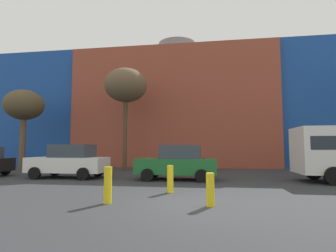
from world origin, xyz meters
TOP-DOWN VIEW (x-y plane):
  - ground_plane at (0.00, 0.00)m, footprint 200.00×200.00m
  - building_backdrop at (-2.64, 19.42)m, footprint 38.16×10.34m
  - parked_car_1 at (-7.31, 6.01)m, footprint 4.32×2.12m
  - parked_car_2 at (-1.13, 6.01)m, footprint 4.22×2.07m
  - bare_tree_0 at (-5.69, 11.15)m, footprint 3.26×3.26m
  - bare_tree_2 at (-14.31, 11.25)m, footprint 3.09×3.09m
  - bollard_yellow_0 at (-2.56, -0.27)m, footprint 0.24×0.24m
  - bollard_yellow_1 at (0.53, -0.21)m, footprint 0.24×0.24m
  - bollard_yellow_2 at (-0.94, 1.94)m, footprint 0.24×0.24m

SIDE VIEW (x-z plane):
  - ground_plane at x=0.00m, z-range 0.00..0.00m
  - bollard_yellow_1 at x=0.53m, z-range 0.00..0.95m
  - bollard_yellow_2 at x=-0.94m, z-range 0.00..1.02m
  - bollard_yellow_0 at x=-2.56m, z-range 0.00..1.11m
  - parked_car_2 at x=-1.13m, z-range -0.01..1.82m
  - parked_car_1 at x=-7.31m, z-range -0.01..1.87m
  - bare_tree_2 at x=-14.31m, z-range 1.87..8.30m
  - building_backdrop at x=-2.64m, z-range -0.90..11.99m
  - bare_tree_0 at x=-5.69m, z-range 2.53..10.33m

